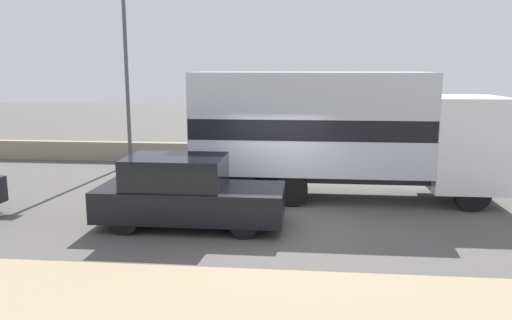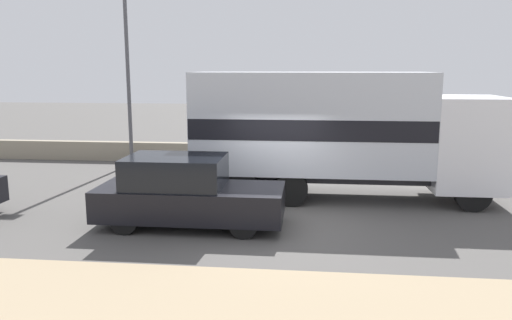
{
  "view_description": "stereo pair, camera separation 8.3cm",
  "coord_description": "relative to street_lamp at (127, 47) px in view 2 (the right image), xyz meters",
  "views": [
    {
      "loc": [
        0.74,
        -11.29,
        3.62
      ],
      "look_at": [
        -0.51,
        1.15,
        1.32
      ],
      "focal_mm": 35.0,
      "sensor_mm": 36.0,
      "label": 1
    },
    {
      "loc": [
        0.82,
        -11.28,
        3.62
      ],
      "look_at": [
        -0.51,
        1.15,
        1.32
      ],
      "focal_mm": 35.0,
      "sensor_mm": 36.0,
      "label": 2
    }
  ],
  "objects": [
    {
      "name": "street_lamp",
      "position": [
        0.0,
        0.0,
        0.0
      ],
      "size": [
        0.56,
        0.28,
        7.69
      ],
      "color": "#4C4C51",
      "rests_on": "ground_plane"
    },
    {
      "name": "ground_plane",
      "position": [
        5.92,
        -6.92,
        -4.41
      ],
      "size": [
        80.0,
        80.0,
        0.0
      ],
      "primitive_type": "plane",
      "color": "#514F4C"
    },
    {
      "name": "stone_wall_backdrop",
      "position": [
        5.92,
        0.73,
        -4.03
      ],
      "size": [
        60.0,
        0.35,
        0.75
      ],
      "color": "gray",
      "rests_on": "ground_plane"
    },
    {
      "name": "car_hatchback",
      "position": [
        3.95,
        -7.25,
        -3.61
      ],
      "size": [
        4.29,
        1.71,
        1.64
      ],
      "color": "black",
      "rests_on": "ground_plane"
    },
    {
      "name": "box_truck",
      "position": [
        7.53,
        -4.29,
        -2.43
      ],
      "size": [
        8.37,
        2.34,
        3.52
      ],
      "color": "silver",
      "rests_on": "ground_plane"
    }
  ]
}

